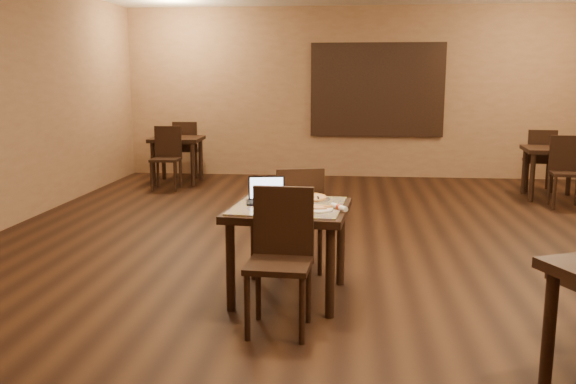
# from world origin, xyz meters

# --- Properties ---
(ground) EXTENTS (10.00, 10.00, 0.00)m
(ground) POSITION_xyz_m (0.00, 0.00, 0.00)
(ground) COLOR black
(ground) RESTS_ON ground
(wall_back) EXTENTS (8.00, 0.02, 3.00)m
(wall_back) POSITION_xyz_m (0.00, 5.00, 1.50)
(wall_back) COLOR #92694A
(wall_back) RESTS_ON ground
(wall_front) EXTENTS (8.00, 0.02, 3.00)m
(wall_front) POSITION_xyz_m (0.00, -5.00, 1.50)
(wall_front) COLOR #92694A
(wall_front) RESTS_ON ground
(mural) EXTENTS (2.34, 0.05, 1.64)m
(mural) POSITION_xyz_m (0.50, 4.96, 1.55)
(mural) COLOR #246086
(mural) RESTS_ON wall_back
(tiled_table) EXTENTS (1.00, 1.00, 0.76)m
(tiled_table) POSITION_xyz_m (-0.44, -1.31, 0.66)
(tiled_table) COLOR black
(tiled_table) RESTS_ON ground
(chair_main_near) EXTENTS (0.46, 0.46, 1.00)m
(chair_main_near) POSITION_xyz_m (-0.43, -1.92, 0.57)
(chair_main_near) COLOR black
(chair_main_near) RESTS_ON ground
(chair_main_far) EXTENTS (0.52, 0.52, 0.98)m
(chair_main_far) POSITION_xyz_m (-0.41, -0.69, 0.55)
(chair_main_far) COLOR black
(chair_main_far) RESTS_ON ground
(laptop) EXTENTS (0.33, 0.28, 0.20)m
(laptop) POSITION_xyz_m (-0.64, -1.21, 0.82)
(laptop) COLOR black
(laptop) RESTS_ON tiled_table
(plate) EXTENTS (0.27, 0.27, 0.01)m
(plate) POSITION_xyz_m (-0.22, -1.49, 0.77)
(plate) COLOR white
(plate) RESTS_ON tiled_table
(pizza_slice) EXTENTS (0.22, 0.22, 0.02)m
(pizza_slice) POSITION_xyz_m (-0.22, -1.49, 0.79)
(pizza_slice) COLOR beige
(pizza_slice) RESTS_ON plate
(pizza_pan) EXTENTS (0.40, 0.40, 0.01)m
(pizza_pan) POSITION_xyz_m (-0.32, -1.07, 0.77)
(pizza_pan) COLOR silver
(pizza_pan) RESTS_ON tiled_table
(pizza_whole) EXTENTS (0.34, 0.34, 0.02)m
(pizza_whole) POSITION_xyz_m (-0.32, -1.07, 0.78)
(pizza_whole) COLOR beige
(pizza_whole) RESTS_ON pizza_pan
(spatula) EXTENTS (0.12, 0.23, 0.01)m
(spatula) POSITION_xyz_m (-0.30, -1.09, 0.79)
(spatula) COLOR silver
(spatula) RESTS_ON pizza_whole
(napkin_roll) EXTENTS (0.14, 0.18, 0.04)m
(napkin_roll) POSITION_xyz_m (-0.04, -1.45, 0.78)
(napkin_roll) COLOR white
(napkin_roll) RESTS_ON tiled_table
(other_table_a) EXTENTS (0.88, 0.88, 0.76)m
(other_table_a) POSITION_xyz_m (3.00, 3.19, 0.63)
(other_table_a) COLOR black
(other_table_a) RESTS_ON ground
(other_table_a_chair_near) EXTENTS (0.46, 0.46, 0.98)m
(other_table_a_chair_near) POSITION_xyz_m (3.01, 2.62, 0.55)
(other_table_a_chair_near) COLOR black
(other_table_a_chair_near) RESTS_ON ground
(other_table_a_chair_far) EXTENTS (0.46, 0.46, 0.98)m
(other_table_a_chair_far) POSITION_xyz_m (2.99, 3.76, 0.55)
(other_table_a_chair_far) COLOR black
(other_table_a_chair_far) RESTS_ON ground
(other_table_b) EXTENTS (0.86, 0.86, 0.77)m
(other_table_b) POSITION_xyz_m (-2.87, 4.00, 0.64)
(other_table_b) COLOR black
(other_table_b) RESTS_ON ground
(other_table_b_chair_near) EXTENTS (0.45, 0.45, 1.00)m
(other_table_b_chair_near) POSITION_xyz_m (-2.88, 3.42, 0.57)
(other_table_b_chair_near) COLOR black
(other_table_b_chair_near) RESTS_ON ground
(other_table_b_chair_far) EXTENTS (0.45, 0.45, 1.00)m
(other_table_b_chair_far) POSITION_xyz_m (-2.87, 4.58, 0.57)
(other_table_b_chair_far) COLOR black
(other_table_b_chair_far) RESTS_ON ground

